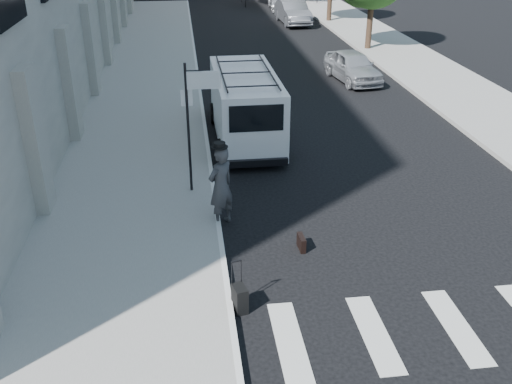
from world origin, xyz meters
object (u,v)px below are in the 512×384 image
object	(u,v)px
suitcase	(240,298)
parked_car_a	(353,66)
cargo_van	(245,105)
briefcase	(301,243)
businessman	(221,187)
parked_car_b	(293,12)
parked_car_c	(282,0)

from	to	relation	value
suitcase	parked_car_a	size ratio (longest dim) A/B	0.26
cargo_van	briefcase	bearing A→B (deg)	-86.51
businessman	suitcase	bearing A→B (deg)	52.31
businessman	cargo_van	xyz separation A→B (m)	(1.24, 5.89, 0.16)
briefcase	parked_car_b	world-z (taller)	parked_car_b
parked_car_b	parked_car_c	size ratio (longest dim) A/B	1.00
cargo_van	parked_car_c	world-z (taller)	cargo_van
suitcase	cargo_van	size ratio (longest dim) A/B	0.17
suitcase	parked_car_b	size ratio (longest dim) A/B	0.22
briefcase	suitcase	distance (m)	2.63
briefcase	parked_car_c	xyz separation A→B (m)	(5.48, 35.05, 0.52)
briefcase	cargo_van	distance (m)	7.41
briefcase	parked_car_c	bearing A→B (deg)	78.33
parked_car_b	suitcase	bearing A→B (deg)	-104.97
parked_car_b	parked_car_a	bearing A→B (deg)	-92.51
suitcase	parked_car_c	distance (m)	37.79
parked_car_c	cargo_van	bearing A→B (deg)	-98.70
suitcase	parked_car_a	world-z (taller)	parked_car_a
briefcase	parked_car_b	size ratio (longest dim) A/B	0.09
briefcase	parked_car_a	distance (m)	14.90
businessman	briefcase	world-z (taller)	businessman
briefcase	cargo_van	world-z (taller)	cargo_van
suitcase	parked_car_c	bearing A→B (deg)	65.04
suitcase	parked_car_b	world-z (taller)	parked_car_b
cargo_van	parked_car_b	size ratio (longest dim) A/B	1.26
businessman	suitcase	size ratio (longest dim) A/B	1.95
parked_car_a	parked_car_c	world-z (taller)	parked_car_c
parked_car_b	parked_car_c	bearing A→B (deg)	84.62
briefcase	suitcase	world-z (taller)	suitcase
businessman	parked_car_b	size ratio (longest dim) A/B	0.43
suitcase	cargo_van	distance (m)	9.49
cargo_van	parked_car_b	world-z (taller)	cargo_van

